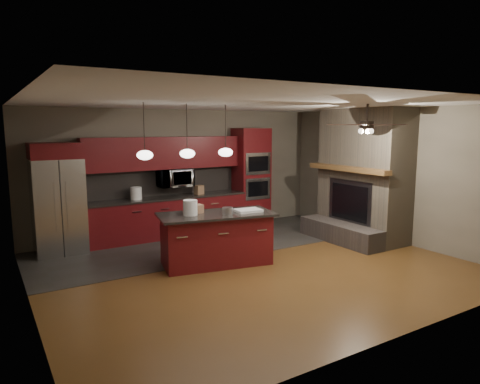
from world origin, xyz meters
TOP-DOWN VIEW (x-y plane):
  - ground at (0.00, 0.00)m, footprint 7.00×7.00m
  - ceiling at (0.00, 0.00)m, footprint 7.00×6.00m
  - back_wall at (0.00, 3.00)m, footprint 7.00×0.02m
  - right_wall at (3.50, 0.00)m, footprint 0.02×6.00m
  - left_wall at (-3.50, 0.00)m, footprint 0.02×6.00m
  - slate_tile_patch at (0.00, 1.80)m, footprint 7.00×2.40m
  - fireplace_column at (3.04, 0.40)m, footprint 1.30×2.10m
  - back_cabinetry at (-0.48, 2.74)m, footprint 3.59×0.64m
  - oven_tower at (1.70, 2.69)m, footprint 0.80×0.63m
  - microwave at (-0.27, 2.75)m, footprint 0.73×0.41m
  - refrigerator at (-2.72, 2.62)m, footprint 0.91×0.75m
  - kitchen_island at (-0.48, 0.45)m, footprint 2.14×1.28m
  - white_bucket at (-0.94, 0.54)m, footprint 0.33×0.33m
  - paint_can at (-0.36, 0.27)m, footprint 0.20×0.20m
  - paint_tray at (0.07, 0.28)m, footprint 0.48×0.36m
  - cardboard_box at (-0.77, 0.67)m, footprint 0.23×0.17m
  - counter_bucket at (-1.18, 2.70)m, footprint 0.27×0.27m
  - counter_box at (0.26, 2.65)m, footprint 0.21×0.18m
  - pendant_left at (-1.65, 0.70)m, footprint 0.26×0.26m
  - pendant_center at (-0.90, 0.70)m, footprint 0.26×0.26m
  - pendant_right at (-0.15, 0.70)m, footprint 0.26×0.26m
  - ceiling_fan at (1.80, -0.80)m, footprint 1.27×1.33m

SIDE VIEW (x-z plane):
  - ground at x=0.00m, z-range 0.00..0.00m
  - slate_tile_patch at x=0.00m, z-range 0.00..0.01m
  - kitchen_island at x=-0.48m, z-range 0.01..0.93m
  - back_cabinetry at x=-0.48m, z-range -0.21..1.99m
  - paint_tray at x=0.07m, z-range 0.92..0.97m
  - paint_can at x=-0.36m, z-range 0.92..1.04m
  - cardboard_box at x=-0.77m, z-range 0.92..1.07m
  - counter_box at x=0.26m, z-range 0.90..1.10m
  - counter_bucket at x=-1.18m, z-range 0.90..1.16m
  - white_bucket at x=-0.94m, z-range 0.92..1.18m
  - refrigerator at x=-2.72m, z-range 0.00..2.12m
  - oven_tower at x=1.70m, z-range 0.00..2.38m
  - fireplace_column at x=3.04m, z-range -0.10..2.70m
  - microwave at x=-0.27m, z-range 1.05..1.55m
  - back_wall at x=0.00m, z-range 0.00..2.80m
  - right_wall at x=3.50m, z-range 0.00..2.80m
  - left_wall at x=-3.50m, z-range 0.00..2.80m
  - pendant_left at x=-1.65m, z-range 1.51..2.42m
  - pendant_center at x=-0.90m, z-range 1.51..2.42m
  - pendant_right at x=-0.15m, z-range 1.51..2.42m
  - ceiling_fan at x=1.80m, z-range 2.25..2.66m
  - ceiling at x=0.00m, z-range 2.79..2.81m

